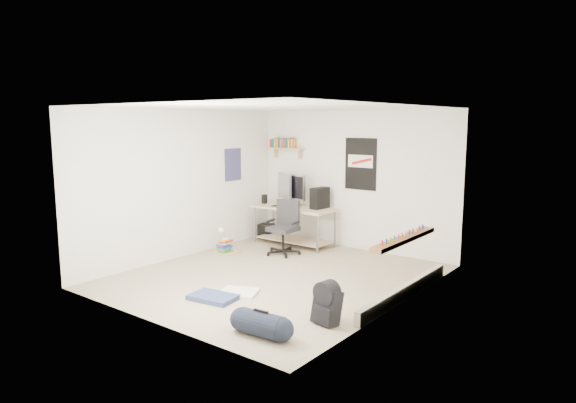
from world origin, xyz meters
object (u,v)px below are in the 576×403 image
Objects in this scene: desk at (294,226)px; backpack at (327,307)px; office_chair at (283,227)px; book_stack at (225,244)px; duffel_bag at (261,324)px.

backpack is at bearing -68.50° from desk.
office_chair reaches higher than book_stack.
desk is 3.84m from backpack.
book_stack is at bearing 160.40° from backpack.
book_stack is (-3.22, 1.62, -0.05)m from backpack.
duffel_bag is 1.27× the size of book_stack.
duffel_bag is 3.69m from book_stack.
office_chair is 2.24× the size of book_stack.
desk is 4.20m from duffel_bag.
book_stack is at bearing -161.14° from office_chair.
backpack is 0.74× the size of duffel_bag.
backpack reaches higher than book_stack.
book_stack is (-0.88, -0.53, -0.34)m from office_chair.
duffel_bag is at bearing -109.65° from backpack.
duffel_bag reaches higher than backpack.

